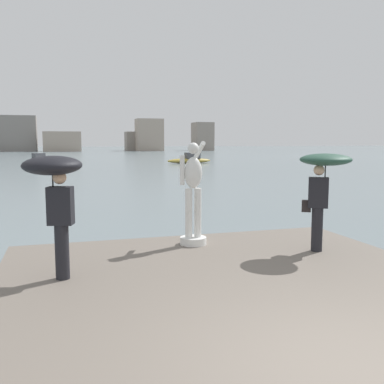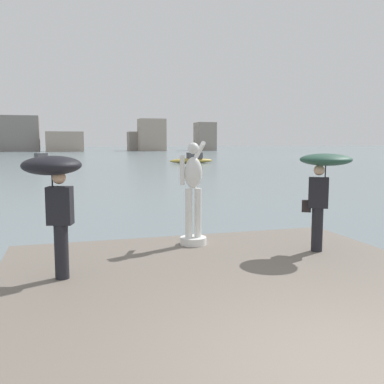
{
  "view_description": "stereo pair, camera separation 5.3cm",
  "coord_description": "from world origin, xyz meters",
  "px_view_note": "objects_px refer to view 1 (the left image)",
  "views": [
    {
      "loc": [
        -2.53,
        -3.35,
        2.58
      ],
      "look_at": [
        0.0,
        5.13,
        1.55
      ],
      "focal_mm": 40.6,
      "sensor_mm": 36.0,
      "label": 1
    },
    {
      "loc": [
        -2.48,
        -3.36,
        2.58
      ],
      "look_at": [
        0.0,
        5.13,
        1.55
      ],
      "focal_mm": 40.6,
      "sensor_mm": 36.0,
      "label": 2
    }
  ],
  "objects_px": {
    "onlooker_right": "(323,174)",
    "boat_near": "(41,160)",
    "boat_leftward": "(190,160)",
    "statue_white_figure": "(193,198)",
    "onlooker_left": "(55,182)"
  },
  "relations": [
    {
      "from": "boat_near",
      "to": "boat_leftward",
      "type": "xyz_separation_m",
      "value": [
        17.07,
        -3.91,
        0.02
      ]
    },
    {
      "from": "onlooker_left",
      "to": "boat_leftward",
      "type": "bearing_deg",
      "value": 70.96
    },
    {
      "from": "statue_white_figure",
      "to": "boat_leftward",
      "type": "distance_m",
      "value": 42.9
    },
    {
      "from": "statue_white_figure",
      "to": "onlooker_right",
      "type": "xyz_separation_m",
      "value": [
        2.29,
        -1.27,
        0.55
      ]
    },
    {
      "from": "boat_leftward",
      "to": "statue_white_figure",
      "type": "bearing_deg",
      "value": -106.27
    },
    {
      "from": "statue_white_figure",
      "to": "onlooker_right",
      "type": "distance_m",
      "value": 2.67
    },
    {
      "from": "statue_white_figure",
      "to": "boat_near",
      "type": "xyz_separation_m",
      "value": [
        -5.06,
        45.09,
        -0.97
      ]
    },
    {
      "from": "onlooker_right",
      "to": "boat_near",
      "type": "relative_size",
      "value": 0.47
    },
    {
      "from": "onlooker_right",
      "to": "boat_near",
      "type": "bearing_deg",
      "value": 99.0
    },
    {
      "from": "boat_near",
      "to": "statue_white_figure",
      "type": "bearing_deg",
      "value": -83.6
    },
    {
      "from": "statue_white_figure",
      "to": "boat_leftward",
      "type": "relative_size",
      "value": 0.39
    },
    {
      "from": "boat_near",
      "to": "boat_leftward",
      "type": "distance_m",
      "value": 17.52
    },
    {
      "from": "onlooker_right",
      "to": "boat_near",
      "type": "distance_m",
      "value": 46.96
    },
    {
      "from": "statue_white_figure",
      "to": "boat_near",
      "type": "distance_m",
      "value": 45.38
    },
    {
      "from": "onlooker_right",
      "to": "onlooker_left",
      "type": "bearing_deg",
      "value": -176.27
    }
  ]
}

